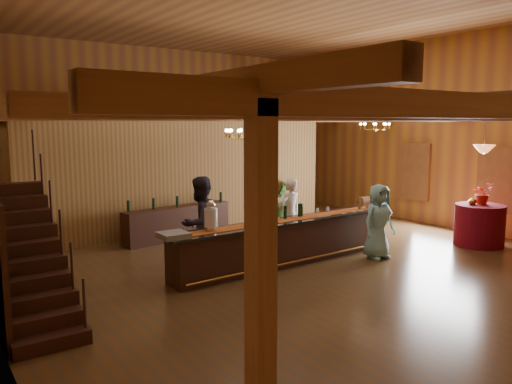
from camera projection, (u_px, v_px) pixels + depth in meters
floor at (282, 256)px, 11.40m from camera, size 14.00×14.00×0.00m
ceiling at (284, 6)px, 10.65m from camera, size 14.00×14.00×0.00m
wall_back at (155, 131)px, 16.72m from camera, size 12.00×0.10×5.50m
wall_right at (447, 133)px, 14.42m from camera, size 0.10×14.00×5.50m
beam_grid at (269, 113)px, 11.37m from camera, size 11.90×13.90×0.39m
support_posts at (297, 189)px, 10.77m from camera, size 9.20×10.20×3.20m
partition_wall at (190, 177)px, 13.75m from camera, size 9.00×0.18×3.10m
window_right_front at (496, 179)px, 13.25m from camera, size 0.12×1.05×1.75m
window_right_back at (415, 171)px, 15.36m from camera, size 0.12×1.05×1.75m
staircase at (29, 257)px, 7.58m from camera, size 1.00×2.80×2.00m
backroom_boxes at (167, 203)px, 15.63m from camera, size 4.10×0.60×1.10m
tasting_bar at (286, 242)px, 10.73m from camera, size 5.78×0.96×0.97m
beverage_dispenser at (211, 216)px, 9.55m from camera, size 0.26×0.26×0.60m
glass_rack_tray at (173, 235)px, 9.00m from camera, size 0.50×0.50×0.10m
raffle_drum at (364, 202)px, 12.04m from camera, size 0.34×0.24×0.30m
bar_bottle_0 at (285, 212)px, 10.76m from camera, size 0.07×0.07×0.30m
bar_bottle_1 at (300, 210)px, 11.01m from camera, size 0.07×0.07×0.30m
bar_bottle_2 at (301, 210)px, 11.04m from camera, size 0.07×0.07×0.30m
backbar_shelf at (178, 223)px, 13.09m from camera, size 3.08×0.89×0.86m
round_table at (479, 225)px, 12.36m from camera, size 1.18×1.18×1.02m
chandelier_left at (246, 133)px, 9.78m from camera, size 0.80×0.80×0.54m
chandelier_right at (375, 126)px, 13.65m from camera, size 0.80×0.80×0.41m
pendant_lamp at (484, 149)px, 12.10m from camera, size 0.52×0.52×0.90m
bartender at (290, 215)px, 11.81m from camera, size 0.66×0.46×1.73m
staff_second at (200, 223)px, 10.25m from camera, size 1.12×0.99×1.94m
guest at (378, 221)px, 11.12m from camera, size 0.84×0.57×1.68m
floor_plant at (280, 201)px, 15.43m from camera, size 0.73×0.59×1.29m
table_flowers at (483, 193)px, 12.37m from camera, size 0.59×0.55×0.54m
table_vase at (473, 198)px, 12.29m from camera, size 0.20×0.20×0.33m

